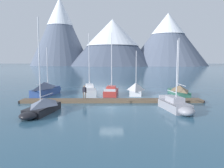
{
  "coord_description": "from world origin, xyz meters",
  "views": [
    {
      "loc": [
        0.2,
        -23.65,
        5.08
      ],
      "look_at": [
        0.0,
        6.0,
        2.0
      ],
      "focal_mm": 36.51,
      "sensor_mm": 36.0,
      "label": 1
    }
  ],
  "objects": [
    {
      "name": "sailboat_second_berth",
      "position": [
        -6.69,
        -2.19,
        0.68
      ],
      "size": [
        2.71,
        6.01,
        9.03
      ],
      "color": "black",
      "rests_on": "ground"
    },
    {
      "name": "sailboat_mid_dock_port",
      "position": [
        -3.44,
        10.38,
        0.63
      ],
      "size": [
        2.56,
        7.62,
        9.09
      ],
      "color": "silver",
      "rests_on": "ground"
    },
    {
      "name": "ground_plane",
      "position": [
        0.0,
        0.0,
        0.0
      ],
      "size": [
        700.0,
        700.0,
        0.0
      ],
      "primitive_type": "plane",
      "color": "#335B75"
    },
    {
      "name": "sailboat_mid_dock_starboard",
      "position": [
        -0.12,
        9.89,
        0.55
      ],
      "size": [
        2.25,
        5.61,
        9.15
      ],
      "color": "#B2332D",
      "rests_on": "ground"
    },
    {
      "name": "dock",
      "position": [
        0.0,
        4.0,
        0.15
      ],
      "size": [
        22.27,
        2.5,
        0.3
      ],
      "color": "brown",
      "rests_on": "ground"
    },
    {
      "name": "person_on_dock",
      "position": [
        -3.42,
        4.39,
        1.26
      ],
      "size": [
        0.53,
        0.37,
        1.69
      ],
      "color": "brown",
      "rests_on": "dock"
    },
    {
      "name": "sailboat_end_of_dock",
      "position": [
        9.76,
        9.75,
        0.7
      ],
      "size": [
        2.05,
        7.19,
        8.33
      ],
      "color": "#336B56",
      "rests_on": "ground"
    },
    {
      "name": "sailboat_far_berth",
      "position": [
        3.54,
        10.12,
        0.85
      ],
      "size": [
        2.37,
        5.55,
        6.49
      ],
      "color": "white",
      "rests_on": "ground"
    },
    {
      "name": "sailboat_nearest_berth",
      "position": [
        -9.65,
        9.48,
        0.93
      ],
      "size": [
        3.1,
        7.55,
        6.97
      ],
      "color": "navy",
      "rests_on": "ground"
    },
    {
      "name": "mountain_central_massif",
      "position": [
        -0.85,
        200.18,
        23.89
      ],
      "size": [
        84.33,
        84.33,
        44.52
      ],
      "color": "#4C566B",
      "rests_on": "ground"
    },
    {
      "name": "mountain_shoulder_ridge",
      "position": [
        52.83,
        201.01,
        26.25
      ],
      "size": [
        76.14,
        76.14,
        50.48
      ],
      "color": "slate",
      "rests_on": "ground"
    },
    {
      "name": "sailboat_outer_slip",
      "position": [
        6.52,
        -1.1,
        0.57
      ],
      "size": [
        2.6,
        5.88,
        7.05
      ],
      "color": "#93939E",
      "rests_on": "ground"
    },
    {
      "name": "mountain_west_summit",
      "position": [
        -53.16,
        207.18,
        34.82
      ],
      "size": [
        59.57,
        59.57,
        66.91
      ],
      "color": "slate",
      "rests_on": "ground"
    }
  ]
}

